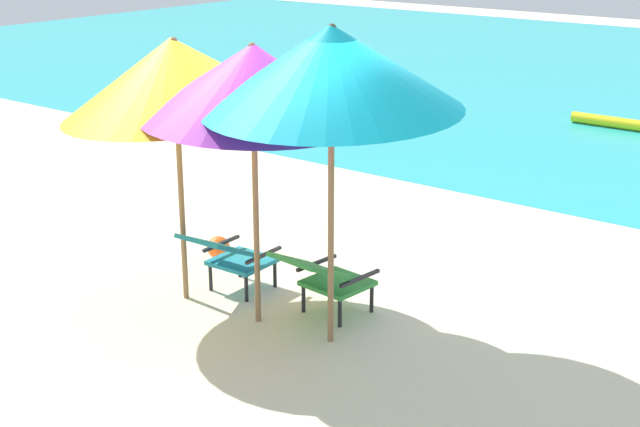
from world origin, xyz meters
The scene contains 8 objects.
ground_plane centered at (0.00, 4.00, 0.00)m, with size 40.00×40.00×0.00m, color beige.
swim_buoy centered at (-0.14, 8.59, 0.10)m, with size 0.18×0.18×1.60m, color yellow.
lounge_chair_left centered at (-0.57, -0.24, 0.40)m, with size 0.57×0.89×0.68m.
lounge_chair_right centered at (0.43, -0.12, 0.40)m, with size 0.63×0.93×0.68m.
beach_umbrella_left centered at (-0.85, -0.55, 2.07)m, with size 2.87×2.86×2.47m.
beach_umbrella_center centered at (0.01, -0.52, 2.11)m, with size 2.06×2.04×2.46m.
beach_umbrella_right centered at (0.75, -0.44, 2.29)m, with size 2.05×2.08×2.66m.
beach_ball centered at (-1.31, 0.37, 0.12)m, with size 0.24×0.24×0.24m, color #EA5619.
Camera 1 is at (4.89, -5.96, 3.44)m, focal length 51.30 mm.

